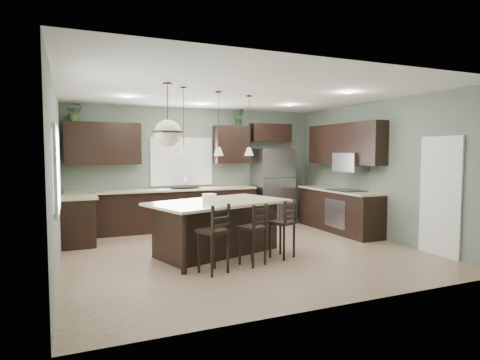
% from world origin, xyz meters
% --- Properties ---
extents(ground, '(6.00, 6.00, 0.00)m').
position_xyz_m(ground, '(0.00, 0.00, 0.00)').
color(ground, '#9E8466').
rests_on(ground, ground).
extents(pantry_door, '(0.04, 0.82, 2.04)m').
position_xyz_m(pantry_door, '(2.98, -1.55, 1.02)').
color(pantry_door, white).
rests_on(pantry_door, ground).
extents(window_back, '(1.35, 0.02, 1.00)m').
position_xyz_m(window_back, '(-0.40, 2.73, 1.55)').
color(window_back, white).
rests_on(window_back, room_shell).
extents(window_left, '(0.02, 1.10, 1.00)m').
position_xyz_m(window_left, '(-2.98, -0.80, 1.55)').
color(window_left, white).
rests_on(window_left, room_shell).
extents(left_return_cabs, '(0.60, 0.90, 0.90)m').
position_xyz_m(left_return_cabs, '(-2.70, 1.70, 0.45)').
color(left_return_cabs, black).
rests_on(left_return_cabs, ground).
extents(left_return_countertop, '(0.66, 0.96, 0.04)m').
position_xyz_m(left_return_countertop, '(-2.68, 1.70, 0.92)').
color(left_return_countertop, beige).
rests_on(left_return_countertop, left_return_cabs).
extents(back_lower_cabs, '(4.20, 0.60, 0.90)m').
position_xyz_m(back_lower_cabs, '(-0.85, 2.45, 0.45)').
color(back_lower_cabs, black).
rests_on(back_lower_cabs, ground).
extents(back_countertop, '(4.20, 0.66, 0.04)m').
position_xyz_m(back_countertop, '(-0.85, 2.43, 0.92)').
color(back_countertop, beige).
rests_on(back_countertop, back_lower_cabs).
extents(sink_inset, '(0.70, 0.45, 0.01)m').
position_xyz_m(sink_inset, '(-0.40, 2.43, 0.94)').
color(sink_inset, gray).
rests_on(sink_inset, back_countertop).
extents(faucet, '(0.02, 0.02, 0.28)m').
position_xyz_m(faucet, '(-0.40, 2.40, 1.08)').
color(faucet, silver).
rests_on(faucet, back_countertop).
extents(back_upper_left, '(1.55, 0.34, 0.90)m').
position_xyz_m(back_upper_left, '(-2.15, 2.58, 1.95)').
color(back_upper_left, black).
rests_on(back_upper_left, room_shell).
extents(back_upper_right, '(0.85, 0.34, 0.90)m').
position_xyz_m(back_upper_right, '(0.80, 2.58, 1.95)').
color(back_upper_right, black).
rests_on(back_upper_right, room_shell).
extents(fridge_header, '(1.05, 0.34, 0.45)m').
position_xyz_m(fridge_header, '(1.85, 2.58, 2.25)').
color(fridge_header, black).
rests_on(fridge_header, room_shell).
extents(right_lower_cabs, '(0.60, 2.35, 0.90)m').
position_xyz_m(right_lower_cabs, '(2.70, 0.87, 0.45)').
color(right_lower_cabs, black).
rests_on(right_lower_cabs, ground).
extents(right_countertop, '(0.66, 2.35, 0.04)m').
position_xyz_m(right_countertop, '(2.68, 0.87, 0.92)').
color(right_countertop, beige).
rests_on(right_countertop, right_lower_cabs).
extents(cooktop, '(0.58, 0.75, 0.02)m').
position_xyz_m(cooktop, '(2.68, 0.60, 0.94)').
color(cooktop, black).
rests_on(cooktop, right_countertop).
extents(wall_oven_front, '(0.01, 0.72, 0.60)m').
position_xyz_m(wall_oven_front, '(2.40, 0.60, 0.45)').
color(wall_oven_front, gray).
rests_on(wall_oven_front, right_lower_cabs).
extents(right_upper_cabs, '(0.34, 2.35, 0.90)m').
position_xyz_m(right_upper_cabs, '(2.83, 0.87, 1.95)').
color(right_upper_cabs, black).
rests_on(right_upper_cabs, room_shell).
extents(microwave, '(0.40, 0.75, 0.40)m').
position_xyz_m(microwave, '(2.78, 0.60, 1.55)').
color(microwave, gray).
rests_on(microwave, right_upper_cabs).
extents(refrigerator, '(0.90, 0.74, 1.85)m').
position_xyz_m(refrigerator, '(1.81, 2.38, 0.93)').
color(refrigerator, '#9A99A2').
rests_on(refrigerator, ground).
extents(kitchen_island, '(2.63, 1.97, 0.92)m').
position_xyz_m(kitchen_island, '(-0.46, 0.01, 0.46)').
color(kitchen_island, black).
rests_on(kitchen_island, ground).
extents(serving_dish, '(0.24, 0.24, 0.14)m').
position_xyz_m(serving_dish, '(-0.65, -0.05, 0.99)').
color(serving_dish, white).
rests_on(serving_dish, kitchen_island).
extents(bar_stool_left, '(0.49, 0.49, 1.03)m').
position_xyz_m(bar_stool_left, '(-0.92, -1.01, 0.51)').
color(bar_stool_left, black).
rests_on(bar_stool_left, ground).
extents(bar_stool_center, '(0.47, 0.47, 0.98)m').
position_xyz_m(bar_stool_center, '(-0.21, -0.84, 0.49)').
color(bar_stool_center, black).
rests_on(bar_stool_center, ground).
extents(bar_stool_right, '(0.48, 0.48, 0.98)m').
position_xyz_m(bar_stool_right, '(0.42, -0.65, 0.49)').
color(bar_stool_right, black).
rests_on(bar_stool_right, ground).
extents(pendant_left, '(0.17, 0.17, 1.10)m').
position_xyz_m(pendant_left, '(-1.13, -0.20, 2.25)').
color(pendant_left, white).
rests_on(pendant_left, room_shell).
extents(pendant_center, '(0.17, 0.17, 1.10)m').
position_xyz_m(pendant_center, '(-0.46, 0.01, 2.25)').
color(pendant_center, white).
rests_on(pendant_center, room_shell).
extents(pendant_right, '(0.17, 0.17, 1.10)m').
position_xyz_m(pendant_right, '(0.20, 0.23, 2.25)').
color(pendant_right, silver).
rests_on(pendant_right, room_shell).
extents(chandelier, '(0.45, 0.45, 0.95)m').
position_xyz_m(chandelier, '(-1.44, -0.47, 2.32)').
color(chandelier, beige).
rests_on(chandelier, room_shell).
extents(plant_back_left, '(0.36, 0.32, 0.37)m').
position_xyz_m(plant_back_left, '(-2.70, 2.55, 2.58)').
color(plant_back_left, '#365224').
rests_on(plant_back_left, back_upper_left).
extents(plant_back_right, '(0.24, 0.20, 0.43)m').
position_xyz_m(plant_back_right, '(1.00, 2.55, 2.61)').
color(plant_back_right, '#23481F').
rests_on(plant_back_right, back_upper_right).
extents(room_shell, '(6.00, 6.00, 6.00)m').
position_xyz_m(room_shell, '(0.00, 0.00, 1.70)').
color(room_shell, slate).
rests_on(room_shell, ground).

